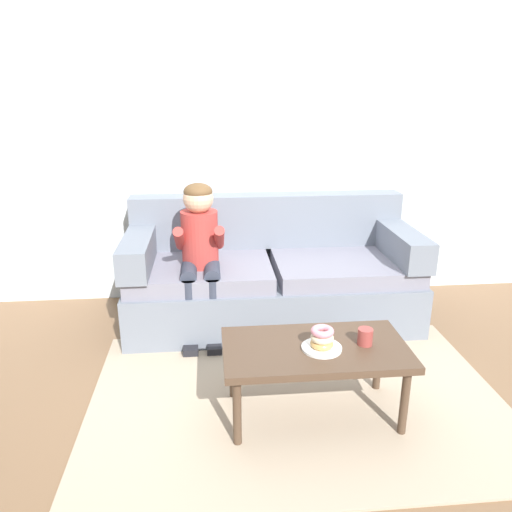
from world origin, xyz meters
name	(u,v)px	position (x,y,z in m)	size (l,w,h in m)	color
ground	(290,376)	(0.00, 0.00, 0.00)	(10.00, 10.00, 0.00)	brown
wall_back	(266,129)	(0.00, 1.40, 1.40)	(8.00, 0.10, 2.80)	silver
area_rug	(297,399)	(0.00, -0.25, 0.01)	(2.37, 1.64, 0.01)	tan
couch	(271,277)	(-0.02, 0.85, 0.34)	(2.14, 0.90, 0.92)	slate
coffee_table	(315,354)	(0.06, -0.39, 0.38)	(0.98, 0.53, 0.43)	#4C3828
person_child	(200,246)	(-0.55, 0.64, 0.67)	(0.34, 0.58, 1.10)	#AD3833
plate	(322,348)	(0.09, -0.43, 0.44)	(0.21, 0.21, 0.01)	white
donut	(322,344)	(0.09, -0.43, 0.46)	(0.12, 0.12, 0.04)	tan
donut_second	(322,337)	(0.09, -0.43, 0.50)	(0.12, 0.12, 0.04)	beige
donut_third	(322,331)	(0.09, -0.43, 0.53)	(0.12, 0.12, 0.04)	pink
mug	(365,337)	(0.33, -0.40, 0.47)	(0.08, 0.08, 0.09)	#993D38
toy_controller	(375,358)	(0.59, 0.11, 0.03)	(0.23, 0.09, 0.05)	blue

